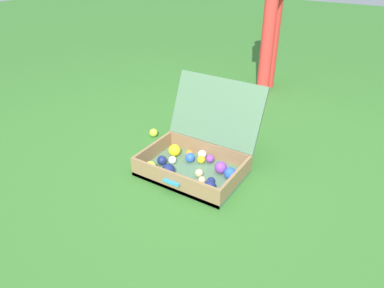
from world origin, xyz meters
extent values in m
plane|color=#336B28|center=(0.00, 0.00, 0.00)|extent=(16.00, 16.00, 0.00)
cube|color=#4C7051|center=(-0.03, -0.03, 0.01)|extent=(0.63, 0.43, 0.03)
cube|color=olive|center=(-0.33, -0.03, 0.06)|extent=(0.02, 0.43, 0.13)
cube|color=olive|center=(0.28, -0.03, 0.06)|extent=(0.02, 0.43, 0.13)
cube|color=olive|center=(-0.03, -0.24, 0.06)|extent=(0.59, 0.02, 0.13)
cube|color=olive|center=(-0.03, 0.17, 0.06)|extent=(0.59, 0.02, 0.13)
cube|color=#4C7051|center=(-0.03, 0.27, 0.33)|extent=(0.63, 0.19, 0.40)
cube|color=teal|center=(-0.03, -0.26, 0.07)|extent=(0.11, 0.02, 0.02)
sphere|color=#D1B784|center=(0.10, -0.12, 0.05)|extent=(0.05, 0.05, 0.05)
sphere|color=white|center=(-0.18, -0.03, 0.05)|extent=(0.05, 0.05, 0.05)
sphere|color=orange|center=(-0.13, 0.10, 0.05)|extent=(0.05, 0.05, 0.05)
sphere|color=navy|center=(0.15, -0.10, 0.05)|extent=(0.05, 0.05, 0.05)
sphere|color=navy|center=(-0.12, -0.15, 0.07)|extent=(0.08, 0.08, 0.08)
sphere|color=#CCDB38|center=(-0.24, -0.18, 0.06)|extent=(0.07, 0.07, 0.07)
sphere|color=#D1B784|center=(0.04, -0.06, 0.05)|extent=(0.05, 0.05, 0.05)
sphere|color=purple|center=(0.14, 0.04, 0.06)|extent=(0.08, 0.08, 0.08)
sphere|color=yellow|center=(-0.22, 0.06, 0.07)|extent=(0.08, 0.08, 0.08)
sphere|color=yellow|center=(-0.02, 0.08, 0.05)|extent=(0.05, 0.05, 0.05)
sphere|color=purple|center=(0.02, 0.11, 0.05)|extent=(0.06, 0.06, 0.06)
sphere|color=navy|center=(0.18, -0.16, 0.06)|extent=(0.08, 0.08, 0.08)
sphere|color=navy|center=(-0.23, -0.07, 0.06)|extent=(0.06, 0.06, 0.06)
sphere|color=blue|center=(-0.09, 0.05, 0.06)|extent=(0.06, 0.06, 0.06)
sphere|color=blue|center=(0.22, 0.02, 0.06)|extent=(0.08, 0.08, 0.08)
sphere|color=white|center=(-0.05, 0.13, 0.05)|extent=(0.06, 0.06, 0.06)
sphere|color=#CCDB38|center=(-0.54, 0.24, 0.03)|extent=(0.06, 0.06, 0.06)
cylinder|color=red|center=(-0.21, 1.72, 0.46)|extent=(0.12, 0.12, 0.91)
cylinder|color=red|center=(-0.19, 1.54, 0.46)|extent=(0.12, 0.12, 0.91)
camera|label=1|loc=(0.96, -1.60, 1.28)|focal=32.93mm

